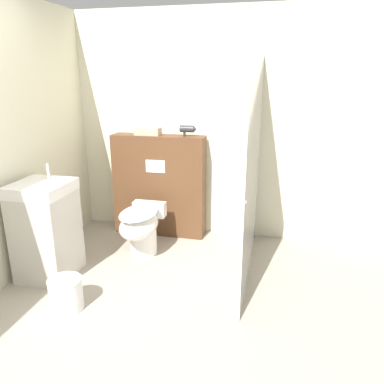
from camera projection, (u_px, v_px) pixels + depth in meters
The scene contains 9 objects.
ground_plane at pixel (122, 351), 2.57m from camera, with size 12.00×12.00×0.00m, color #9E9384.
wall_back at pixel (194, 127), 4.24m from camera, with size 8.00×0.06×2.50m.
partition_panel at pixel (159, 186), 4.33m from camera, with size 1.06×0.24×1.17m.
shower_glass at pixel (253, 169), 3.34m from camera, with size 0.04×1.67×2.01m.
toilet at pixel (141, 227), 3.84m from camera, with size 0.36×0.67×0.50m.
sink_vanity at pixel (46, 230), 3.41m from camera, with size 0.47×0.49×1.05m.
hair_drier at pixel (188, 129), 4.06m from camera, with size 0.18×0.08×0.12m.
folded_towel at pixel (148, 131), 4.17m from camera, with size 0.28×0.15×0.08m.
waste_bin at pixel (66, 294), 2.99m from camera, with size 0.27×0.27×0.26m.
Camera 1 is at (0.95, -1.96, 1.81)m, focal length 35.00 mm.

